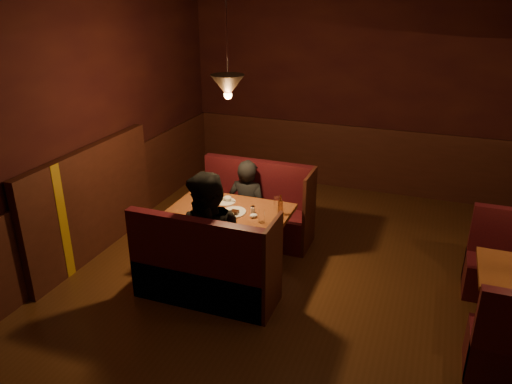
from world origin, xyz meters
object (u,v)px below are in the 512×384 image
(main_table, at_px, (232,222))
(main_bench_near, at_px, (205,274))
(diner_a, at_px, (247,187))
(diner_b, at_px, (209,222))
(main_bench_far, at_px, (256,214))

(main_table, distance_m, main_bench_near, 0.78)
(diner_a, bearing_deg, main_table, 98.59)
(main_table, bearing_deg, diner_b, -87.27)
(main_bench_near, bearing_deg, main_table, 91.19)
(main_bench_far, bearing_deg, diner_b, -89.40)
(main_bench_near, xyz_separation_m, diner_b, (0.01, 0.12, 0.53))
(diner_a, bearing_deg, main_bench_near, 95.87)
(main_bench_far, xyz_separation_m, diner_a, (-0.09, -0.07, 0.39))
(diner_a, xyz_separation_m, diner_b, (0.11, -1.30, 0.14))
(main_table, height_order, main_bench_far, main_bench_far)
(main_bench_near, distance_m, diner_b, 0.54)
(diner_a, distance_m, diner_b, 1.31)
(diner_b, bearing_deg, diner_a, 101.69)
(main_table, bearing_deg, main_bench_far, 88.81)
(main_bench_near, height_order, diner_a, diner_a)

